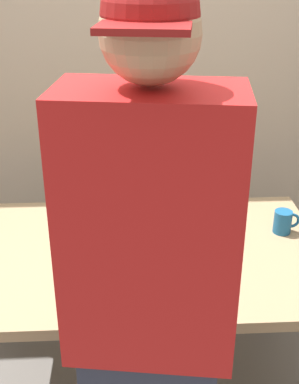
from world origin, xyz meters
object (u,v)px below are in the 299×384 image
object	(u,v)px
laptop	(175,226)
person_figure	(150,336)
beer_bottle_green	(102,224)
coffee_mug	(283,222)
beer_bottle_brown	(97,213)

from	to	relation	value
laptop	person_figure	world-z (taller)	person_figure
beer_bottle_green	coffee_mug	distance (m)	0.74
beer_bottle_green	person_figure	xyz separation A→B (m)	(0.15, -0.68, 0.06)
beer_bottle_brown	coffee_mug	size ratio (longest dim) A/B	2.75
beer_bottle_brown	person_figure	xyz separation A→B (m)	(0.17, -0.79, 0.07)
beer_bottle_brown	beer_bottle_green	world-z (taller)	beer_bottle_green
laptop	beer_bottle_green	world-z (taller)	beer_bottle_green
laptop	beer_bottle_green	size ratio (longest dim) A/B	1.16
person_figure	coffee_mug	distance (m)	0.98
laptop	coffee_mug	xyz separation A→B (m)	(0.44, 0.01, 0.00)
beer_bottle_green	coffee_mug	world-z (taller)	beer_bottle_green
laptop	beer_bottle_brown	world-z (taller)	beer_bottle_brown
beer_bottle_brown	person_figure	distance (m)	0.81
laptop	person_figure	xyz separation A→B (m)	(-0.14, -0.77, 0.13)
beer_bottle_brown	coffee_mug	world-z (taller)	beer_bottle_brown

